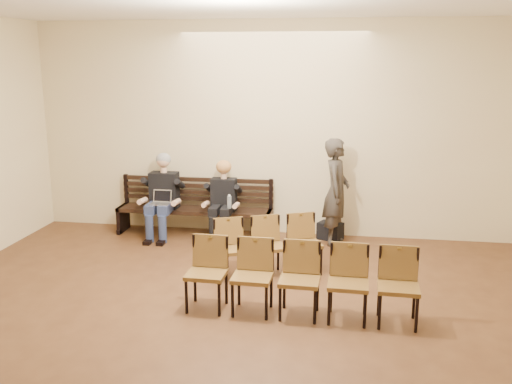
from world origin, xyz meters
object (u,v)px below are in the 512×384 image
(bench, at_px, (195,221))
(laptop, at_px, (160,206))
(seated_man, at_px, (163,195))
(chair_row_back, at_px, (299,281))
(passerby, at_px, (336,184))
(chair_row_front, at_px, (269,247))
(water_bottle, at_px, (229,209))
(seated_woman, at_px, (223,204))
(bag, at_px, (330,231))

(bench, xyz_separation_m, laptop, (-0.47, -0.35, 0.34))
(seated_man, relative_size, chair_row_back, 0.52)
(passerby, bearing_deg, chair_row_front, 156.83)
(seated_man, relative_size, laptop, 4.51)
(chair_row_front, bearing_deg, passerby, 38.16)
(water_bottle, height_order, passerby, passerby)
(bench, height_order, seated_woman, seated_woman)
(water_bottle, bearing_deg, seated_man, 168.84)
(bag, xyz_separation_m, chair_row_front, (-0.78, -1.74, 0.26))
(laptop, distance_m, chair_row_back, 3.50)
(laptop, relative_size, water_bottle, 1.34)
(seated_woman, height_order, chair_row_front, seated_woman)
(water_bottle, bearing_deg, chair_row_front, -57.83)
(laptop, bearing_deg, chair_row_back, -49.81)
(laptop, relative_size, passerby, 0.16)
(seated_man, xyz_separation_m, bag, (2.76, 0.22, -0.54))
(laptop, distance_m, water_bottle, 1.14)
(seated_man, bearing_deg, bench, 13.49)
(bench, bearing_deg, laptop, -142.84)
(laptop, bearing_deg, bag, 4.74)
(seated_woman, distance_m, water_bottle, 0.28)
(passerby, distance_m, chair_row_back, 2.81)
(seated_man, height_order, water_bottle, seated_man)
(bench, height_order, seated_man, seated_man)
(bag, distance_m, chair_row_front, 1.92)
(seated_man, distance_m, laptop, 0.27)
(seated_man, relative_size, chair_row_front, 0.94)
(chair_row_back, bearing_deg, bag, 86.41)
(chair_row_back, bearing_deg, chair_row_front, 114.95)
(bench, xyz_separation_m, chair_row_front, (1.48, -1.64, 0.18))
(bench, distance_m, chair_row_front, 2.21)
(bench, bearing_deg, water_bottle, -27.58)
(seated_man, height_order, laptop, seated_man)
(passerby, height_order, chair_row_front, passerby)
(passerby, bearing_deg, chair_row_back, 178.86)
(chair_row_back, bearing_deg, seated_woman, 120.15)
(water_bottle, xyz_separation_m, bag, (1.58, 0.45, -0.42))
(seated_man, bearing_deg, chair_row_front, -37.41)
(passerby, relative_size, chair_row_back, 0.74)
(chair_row_back, bearing_deg, seated_man, 134.09)
(passerby, bearing_deg, seated_man, 96.41)
(laptop, xyz_separation_m, chair_row_back, (2.47, -2.48, -0.13))
(passerby, bearing_deg, seated_woman, 96.75)
(seated_man, bearing_deg, passerby, 0.61)
(bench, bearing_deg, seated_woman, -13.16)
(chair_row_front, bearing_deg, chair_row_back, -89.30)
(seated_woman, xyz_separation_m, passerby, (1.82, 0.03, 0.39))
(bench, xyz_separation_m, chair_row_back, (2.00, -2.83, 0.20))
(seated_man, distance_m, water_bottle, 1.20)
(seated_man, bearing_deg, laptop, -82.19)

